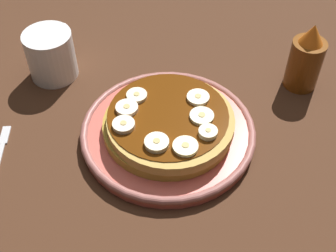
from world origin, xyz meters
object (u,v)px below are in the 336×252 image
Objects in this scene: banana_slice_3 at (208,133)px; coffee_mug at (52,53)px; plate at (168,132)px; syrup_bottle at (306,60)px; banana_slice_2 at (137,96)px; banana_slice_6 at (202,116)px; fork at (0,154)px; banana_slice_5 at (185,147)px; banana_slice_4 at (124,125)px; banana_slice_7 at (127,108)px; pancake_stack at (169,123)px; banana_slice_1 at (198,98)px; banana_slice_0 at (156,143)px.

coffee_mug is (11.95, 29.29, -1.05)cm from banana_slice_3.
syrup_bottle is at bearing -46.80° from plate.
banana_slice_2 is (2.31, 5.48, 4.09)cm from plate.
syrup_bottle reaches higher than coffee_mug.
banana_slice_6 is (0.63, -4.86, 4.05)cm from plate.
fork is at bearing 124.70° from banana_slice_2.
banana_slice_3 is 0.23× the size of syrup_bottle.
fork is (-4.27, 27.01, -4.99)cm from banana_slice_5.
banana_slice_3 is at bearing -37.23° from banana_slice_5.
banana_slice_2 is 6.28cm from banana_slice_4.
banana_slice_4 is 0.91× the size of banana_slice_6.
banana_slice_5 is (-3.24, 2.46, -0.11)cm from banana_slice_3.
syrup_bottle reaches higher than banana_slice_5.
banana_slice_2 is 0.98× the size of banana_slice_4.
banana_slice_4 and banana_slice_7 have the same top height.
banana_slice_7 is (4.96, 9.97, 0.03)cm from banana_slice_5.
plate is at bearing 34.89° from banana_slice_5.
banana_slice_2 is 3.02cm from banana_slice_7.
syrup_bottle is (15.19, -24.12, 0.04)cm from banana_slice_2.
pancake_stack is 5.77× the size of banana_slice_1.
banana_slice_2 reaches higher than pancake_stack.
banana_slice_7 is at bearing 47.95° from banana_slice_0.
banana_slice_5 is at bearing 142.77° from banana_slice_3.
banana_slice_1 and banana_slice_6 have the same top height.
syrup_bottle reaches higher than banana_slice_7.
banana_slice_5 reaches higher than pancake_stack.
banana_slice_2 and banana_slice_6 have the same top height.
banana_slice_2 reaches higher than fork.
coffee_mug reaches higher than pancake_stack.
pancake_stack is 6.55cm from banana_slice_7.
banana_slice_5 is at bearing -81.01° from fork.
syrup_bottle reaches higher than banana_slice_3.
banana_slice_0 is 0.96× the size of banana_slice_6.
banana_slice_4 reaches higher than banana_slice_2.
syrup_bottle reaches higher than fork.
banana_slice_0 reaches higher than banana_slice_6.
coffee_mug is (5.31, 26.45, -0.91)cm from banana_slice_1.
plate is at bearing -112.87° from banana_slice_2.
banana_slice_7 is 0.28× the size of syrup_bottle.
fork is (-14.16, 26.63, -4.95)cm from banana_slice_1.
syrup_bottle is (23.11, -14.73, 0.03)cm from banana_slice_5.
coffee_mug is at bearing 67.05° from pancake_stack.
fork is at bearing 98.99° from banana_slice_5.
banana_slice_2 is 0.28× the size of coffee_mug.
banana_slice_5 reaches higher than plate.
banana_slice_3 is 11.91cm from banana_slice_4.
coffee_mug is 0.90× the size of fork.
banana_slice_3 reaches higher than banana_slice_1.
banana_slice_6 is at bearing -69.40° from fork.
syrup_bottle is at bearing -57.80° from banana_slice_2.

